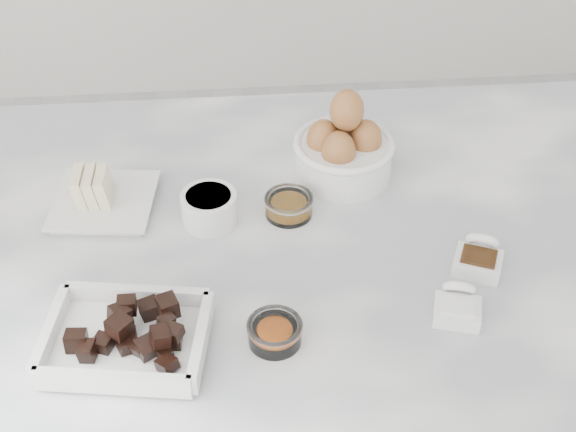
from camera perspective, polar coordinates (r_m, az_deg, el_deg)
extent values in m
cube|color=white|center=(1.07, -0.94, -3.56)|extent=(1.20, 0.80, 0.04)
cube|color=white|center=(0.96, -11.36, -8.98)|extent=(0.19, 0.16, 0.01)
cube|color=white|center=(1.16, -12.91, 0.84)|extent=(0.14, 0.14, 0.01)
cube|color=white|center=(1.15, -12.96, 1.11)|extent=(0.15, 0.15, 0.00)
cylinder|color=white|center=(1.10, -5.62, 0.55)|extent=(0.08, 0.08, 0.05)
cylinder|color=white|center=(1.08, -5.68, 1.27)|extent=(0.06, 0.06, 0.01)
cylinder|color=white|center=(1.18, 3.94, 4.09)|extent=(0.14, 0.14, 0.06)
torus|color=white|center=(1.16, 4.00, 5.13)|extent=(0.15, 0.15, 0.01)
ellipsoid|color=#AA6C37|center=(1.17, 5.43, 5.61)|extent=(0.05, 0.05, 0.06)
ellipsoid|color=#AA6C37|center=(1.15, 2.57, 5.24)|extent=(0.05, 0.05, 0.06)
ellipsoid|color=#AA6C37|center=(1.18, 3.99, 6.22)|extent=(0.05, 0.05, 0.06)
ellipsoid|color=#AA6C37|center=(1.13, 3.96, 4.54)|extent=(0.05, 0.05, 0.06)
ellipsoid|color=#AA6C37|center=(1.13, 4.20, 7.50)|extent=(0.05, 0.05, 0.06)
cylinder|color=white|center=(1.11, 0.06, 0.70)|extent=(0.07, 0.07, 0.03)
torus|color=white|center=(1.10, 0.06, 1.21)|extent=(0.07, 0.07, 0.01)
cylinder|color=orange|center=(1.11, 0.06, 0.52)|extent=(0.05, 0.05, 0.01)
cylinder|color=white|center=(0.94, -0.95, -8.31)|extent=(0.06, 0.06, 0.03)
torus|color=white|center=(0.93, -0.96, -7.82)|extent=(0.07, 0.07, 0.01)
ellipsoid|color=orange|center=(0.94, -0.95, -8.28)|extent=(0.04, 0.04, 0.02)
cube|color=white|center=(1.05, 13.33, -3.32)|extent=(0.07, 0.07, 0.02)
cube|color=#311B0B|center=(1.05, 13.43, -2.81)|extent=(0.05, 0.05, 0.00)
torus|color=white|center=(1.07, 13.65, -1.76)|extent=(0.05, 0.05, 0.04)
cube|color=white|center=(0.99, 11.92, -6.69)|extent=(0.07, 0.06, 0.02)
cube|color=white|center=(0.98, 12.02, -6.20)|extent=(0.05, 0.04, 0.00)
torus|color=white|center=(1.00, 12.06, -5.05)|extent=(0.05, 0.04, 0.04)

